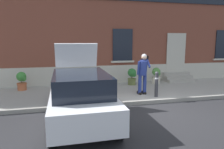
% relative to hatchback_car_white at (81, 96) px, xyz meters
% --- Properties ---
extents(ground_plane, '(80.00, 80.00, 0.00)m').
position_rel_hatchback_car_white_xyz_m(ground_plane, '(2.47, 0.21, -0.80)').
color(ground_plane, '#232326').
extents(sidewalk, '(24.00, 3.60, 0.15)m').
position_rel_hatchback_car_white_xyz_m(sidewalk, '(2.47, 3.01, -0.72)').
color(sidewalk, '#99968E').
rests_on(sidewalk, ground).
extents(curb_edge, '(24.00, 0.12, 0.15)m').
position_rel_hatchback_car_white_xyz_m(curb_edge, '(2.47, 1.15, -0.72)').
color(curb_edge, gray).
rests_on(curb_edge, ground).
extents(building_facade, '(24.00, 1.52, 7.50)m').
position_rel_hatchback_car_white_xyz_m(building_facade, '(2.48, 5.50, 2.93)').
color(building_facade, brown).
rests_on(building_facade, ground).
extents(entrance_stoop, '(1.62, 0.96, 0.48)m').
position_rel_hatchback_car_white_xyz_m(entrance_stoop, '(5.87, 4.43, -0.46)').
color(entrance_stoop, '#9E998E').
rests_on(entrance_stoop, sidewalk).
extents(hatchback_car_white, '(1.82, 4.08, 2.34)m').
position_rel_hatchback_car_white_xyz_m(hatchback_car_white, '(0.00, 0.00, 0.00)').
color(hatchback_car_white, white).
rests_on(hatchback_car_white, ground).
extents(bollard_near_person, '(0.15, 0.15, 1.04)m').
position_rel_hatchback_car_white_xyz_m(bollard_near_person, '(3.19, 1.56, -0.09)').
color(bollard_near_person, '#333338').
rests_on(bollard_near_person, sidewalk).
extents(bollard_far_left, '(0.15, 0.15, 1.04)m').
position_rel_hatchback_car_white_xyz_m(bollard_far_left, '(-0.56, 1.56, -0.09)').
color(bollard_far_left, '#333338').
rests_on(bollard_far_left, sidewalk).
extents(person_on_phone, '(0.51, 0.50, 1.74)m').
position_rel_hatchback_car_white_xyz_m(person_on_phone, '(2.76, 2.00, 0.35)').
color(person_on_phone, navy).
rests_on(person_on_phone, sidewalk).
extents(planter_terracotta, '(0.44, 0.44, 0.86)m').
position_rel_hatchback_car_white_xyz_m(planter_terracotta, '(-2.39, 4.04, -0.19)').
color(planter_terracotta, '#B25B38').
rests_on(planter_terracotta, sidewalk).
extents(planter_charcoal, '(0.44, 0.44, 0.86)m').
position_rel_hatchback_car_white_xyz_m(planter_charcoal, '(0.29, 4.11, -0.19)').
color(planter_charcoal, '#2D2D30').
rests_on(planter_charcoal, sidewalk).
extents(planter_olive, '(0.44, 0.44, 0.86)m').
position_rel_hatchback_car_white_xyz_m(planter_olive, '(2.97, 4.01, -0.19)').
color(planter_olive, '#606B38').
rests_on(planter_olive, sidewalk).
extents(planter_cream, '(0.44, 0.44, 0.86)m').
position_rel_hatchback_car_white_xyz_m(planter_cream, '(4.34, 4.02, -0.19)').
color(planter_cream, beige).
rests_on(planter_cream, sidewalk).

